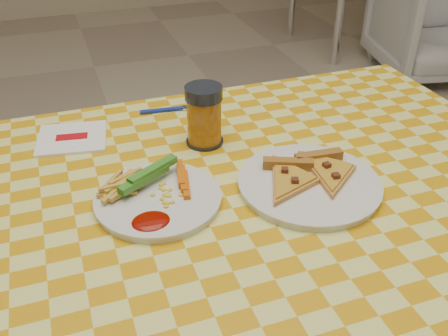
{
  "coord_description": "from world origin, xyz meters",
  "views": [
    {
      "loc": [
        -0.24,
        -0.67,
        1.28
      ],
      "look_at": [
        0.02,
        0.06,
        0.78
      ],
      "focal_mm": 40.0,
      "sensor_mm": 36.0,
      "label": 1
    }
  ],
  "objects_px": {
    "plate_left": "(158,200)",
    "drink_glass": "(204,116)",
    "table": "(225,229)",
    "bg_chair": "(442,18)",
    "plate_right": "(309,185)"
  },
  "relations": [
    {
      "from": "plate_left",
      "to": "drink_glass",
      "type": "distance_m",
      "value": 0.23
    },
    {
      "from": "table",
      "to": "plate_left",
      "type": "distance_m",
      "value": 0.14
    },
    {
      "from": "plate_left",
      "to": "drink_glass",
      "type": "bearing_deg",
      "value": 51.05
    },
    {
      "from": "plate_left",
      "to": "drink_glass",
      "type": "xyz_separation_m",
      "value": [
        0.14,
        0.17,
        0.06
      ]
    },
    {
      "from": "plate_left",
      "to": "bg_chair",
      "type": "xyz_separation_m",
      "value": [
        2.19,
        1.79,
        -0.4
      ]
    },
    {
      "from": "bg_chair",
      "to": "plate_left",
      "type": "bearing_deg",
      "value": -128.24
    },
    {
      "from": "plate_right",
      "to": "bg_chair",
      "type": "relative_size",
      "value": 0.34
    },
    {
      "from": "table",
      "to": "bg_chair",
      "type": "distance_m",
      "value": 2.78
    },
    {
      "from": "drink_glass",
      "to": "plate_left",
      "type": "bearing_deg",
      "value": -128.95
    },
    {
      "from": "plate_right",
      "to": "table",
      "type": "bearing_deg",
      "value": 171.33
    },
    {
      "from": "bg_chair",
      "to": "table",
      "type": "bearing_deg",
      "value": -126.37
    },
    {
      "from": "plate_right",
      "to": "bg_chair",
      "type": "bearing_deg",
      "value": 43.6
    },
    {
      "from": "table",
      "to": "plate_left",
      "type": "height_order",
      "value": "plate_left"
    },
    {
      "from": "table",
      "to": "bg_chair",
      "type": "bearing_deg",
      "value": 41.07
    },
    {
      "from": "drink_glass",
      "to": "bg_chair",
      "type": "distance_m",
      "value": 2.66
    }
  ]
}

